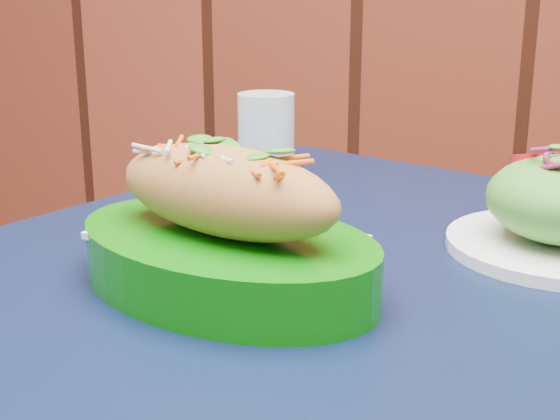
% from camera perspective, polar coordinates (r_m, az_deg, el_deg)
% --- Properties ---
extents(cafe_table, '(1.00, 1.00, 0.75)m').
position_cam_1_polar(cafe_table, '(0.76, 7.39, -10.74)').
color(cafe_table, black).
rests_on(cafe_table, ground).
extents(banh_mi_basket, '(0.33, 0.26, 0.13)m').
position_cam_1_polar(banh_mi_basket, '(0.67, -3.98, -1.66)').
color(banh_mi_basket, '#096607').
rests_on(banh_mi_basket, cafe_table).
extents(water_glass, '(0.07, 0.07, 0.12)m').
position_cam_1_polar(water_glass, '(1.01, -1.02, 5.19)').
color(water_glass, silver).
rests_on(water_glass, cafe_table).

